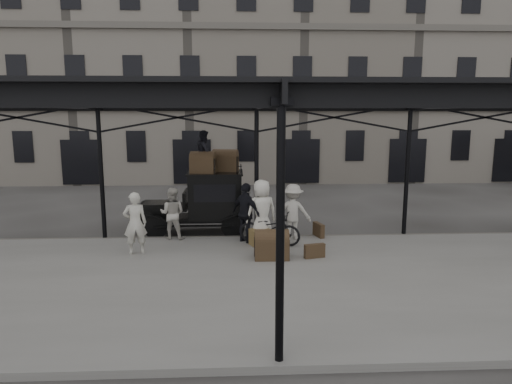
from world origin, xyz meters
TOP-DOWN VIEW (x-y plane):
  - ground at (0.00, 0.00)m, footprint 120.00×120.00m
  - platform at (0.00, -2.00)m, footprint 28.00×8.00m
  - canopy at (0.00, -1.72)m, footprint 22.50×9.00m
  - building_frontage at (0.00, 18.00)m, footprint 64.00×8.00m
  - taxi at (-1.71, 3.00)m, footprint 3.65×1.55m
  - porter_left at (-3.59, 0.19)m, footprint 0.75×0.57m
  - porter_midleft at (-2.74, 1.77)m, footprint 0.91×0.76m
  - porter_centre at (0.12, 1.18)m, footprint 1.13×0.91m
  - porter_official at (-0.36, 1.28)m, footprint 1.10×1.11m
  - porter_right at (1.15, 1.57)m, footprint 1.27×0.88m
  - bicycle at (0.36, 0.98)m, footprint 2.07×1.35m
  - porter_roof at (-1.74, 2.90)m, footprint 0.62×0.76m
  - steamer_trunk_roof_near at (-1.79, 2.75)m, footprint 0.92×0.66m
  - steamer_trunk_roof_far at (-1.04, 3.20)m, footprint 0.95×0.69m
  - steamer_trunk_platform at (0.31, -0.44)m, footprint 0.96×0.60m
  - wicker_hamper at (0.06, 0.90)m, footprint 0.72×0.64m
  - suitcase_upright at (2.05, 1.80)m, footprint 0.31×0.62m
  - suitcase_flat at (1.52, -0.45)m, footprint 0.62×0.29m

SIDE VIEW (x-z plane):
  - ground at x=0.00m, z-range 0.00..0.00m
  - platform at x=0.00m, z-range 0.00..0.15m
  - suitcase_flat at x=1.52m, z-range 0.15..0.55m
  - suitcase_upright at x=2.05m, z-range 0.15..0.60m
  - wicker_hamper at x=0.06m, z-range 0.15..0.65m
  - steamer_trunk_platform at x=0.31m, z-range 0.15..0.85m
  - bicycle at x=0.36m, z-range 0.15..1.18m
  - porter_midleft at x=-2.74m, z-range 0.15..1.83m
  - porter_right at x=1.15m, z-range 0.15..1.95m
  - porter_left at x=-3.59m, z-range 0.15..1.97m
  - porter_official at x=-0.36m, z-range 0.15..2.04m
  - porter_centre at x=0.12m, z-range 0.15..2.16m
  - taxi at x=-1.71m, z-range 0.11..2.29m
  - steamer_trunk_roof_near at x=-1.79m, z-range 2.18..2.79m
  - steamer_trunk_roof_far at x=-1.04m, z-range 2.18..2.82m
  - porter_roof at x=-1.74m, z-range 2.18..3.62m
  - canopy at x=0.00m, z-range 2.23..6.97m
  - building_frontage at x=0.00m, z-range 0.00..14.00m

